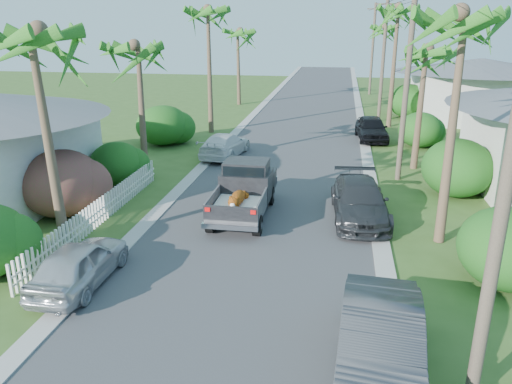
% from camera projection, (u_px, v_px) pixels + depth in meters
% --- Properties ---
extents(ground, '(120.00, 120.00, 0.00)m').
position_uv_depth(ground, '(224.00, 317.00, 12.87)').
color(ground, '#375520').
rests_on(ground, ground).
extents(road, '(8.00, 100.00, 0.02)m').
position_uv_depth(road, '(302.00, 126.00, 36.19)').
color(road, '#38383A').
rests_on(road, ground).
extents(curb_left, '(0.60, 100.00, 0.06)m').
position_uv_depth(curb_left, '(244.00, 124.00, 36.86)').
color(curb_left, '#A5A39E').
rests_on(curb_left, ground).
extents(curb_right, '(0.60, 100.00, 0.06)m').
position_uv_depth(curb_right, '(362.00, 128.00, 35.50)').
color(curb_right, '#A5A39E').
rests_on(curb_right, ground).
extents(pickup_truck, '(1.98, 5.12, 2.06)m').
position_uv_depth(pickup_truck, '(245.00, 188.00, 19.65)').
color(pickup_truck, black).
rests_on(pickup_truck, ground).
extents(parked_car_rn, '(2.00, 4.94, 1.59)m').
position_uv_depth(parked_car_rn, '(380.00, 346.00, 10.45)').
color(parked_car_rn, '#34363A').
rests_on(parked_car_rn, ground).
extents(parked_car_rm, '(2.38, 5.08, 1.43)m').
position_uv_depth(parked_car_rm, '(360.00, 201.00, 19.08)').
color(parked_car_rm, '#292B2D').
rests_on(parked_car_rm, ground).
extents(parked_car_rf, '(2.17, 4.56, 1.50)m').
position_uv_depth(parked_car_rf, '(372.00, 129.00, 31.82)').
color(parked_car_rf, black).
rests_on(parked_car_rf, ground).
extents(parked_car_ln, '(1.59, 3.88, 1.32)m').
position_uv_depth(parked_car_ln, '(79.00, 264.00, 14.25)').
color(parked_car_ln, '#B5B8BD').
rests_on(parked_car_ln, ground).
extents(parked_car_lf, '(2.40, 4.72, 1.31)m').
position_uv_depth(parked_car_lf, '(225.00, 145.00, 27.95)').
color(parked_car_lf, silver).
rests_on(parked_car_lf, ground).
extents(palm_l_a, '(4.40, 4.40, 8.20)m').
position_uv_depth(palm_l_a, '(33.00, 32.00, 14.40)').
color(palm_l_a, brown).
rests_on(palm_l_a, ground).
extents(palm_l_b, '(4.40, 4.40, 7.40)m').
position_uv_depth(palm_l_b, '(137.00, 46.00, 23.14)').
color(palm_l_b, brown).
rests_on(palm_l_b, ground).
extents(palm_l_c, '(4.40, 4.40, 9.20)m').
position_uv_depth(palm_l_c, '(208.00, 10.00, 31.77)').
color(palm_l_c, brown).
rests_on(palm_l_c, ground).
extents(palm_l_d, '(4.40, 4.40, 7.70)m').
position_uv_depth(palm_l_d, '(238.00, 31.00, 43.52)').
color(palm_l_d, brown).
rests_on(palm_l_d, ground).
extents(palm_r_a, '(4.40, 4.40, 8.70)m').
position_uv_depth(palm_r_a, '(467.00, 15.00, 15.07)').
color(palm_r_a, brown).
rests_on(palm_r_a, ground).
extents(palm_r_b, '(4.40, 4.40, 7.20)m').
position_uv_depth(palm_r_b, '(426.00, 50.00, 23.89)').
color(palm_r_b, brown).
rests_on(palm_r_b, ground).
extents(palm_r_c, '(4.40, 4.40, 9.40)m').
position_uv_depth(palm_r_c, '(399.00, 8.00, 33.52)').
color(palm_r_c, brown).
rests_on(palm_r_c, ground).
extents(palm_r_d, '(4.40, 4.40, 8.00)m').
position_uv_depth(palm_r_d, '(386.00, 27.00, 46.97)').
color(palm_r_d, brown).
rests_on(palm_r_d, ground).
extents(shrub_l_b, '(3.00, 3.30, 2.60)m').
position_uv_depth(shrub_l_b, '(62.00, 183.00, 19.28)').
color(shrub_l_b, '#A91841').
rests_on(shrub_l_b, ground).
extents(shrub_l_c, '(2.40, 2.64, 2.00)m').
position_uv_depth(shrub_l_c, '(116.00, 164.00, 23.04)').
color(shrub_l_c, '#1C4814').
rests_on(shrub_l_c, ground).
extents(shrub_l_d, '(3.20, 3.52, 2.40)m').
position_uv_depth(shrub_l_d, '(163.00, 125.00, 30.53)').
color(shrub_l_d, '#1C4814').
rests_on(shrub_l_d, ground).
extents(shrub_r_a, '(2.80, 3.08, 2.30)m').
position_uv_depth(shrub_r_a, '(509.00, 248.00, 14.10)').
color(shrub_r_a, '#1C4814').
rests_on(shrub_r_a, ground).
extents(shrub_r_b, '(3.00, 3.30, 2.50)m').
position_uv_depth(shrub_r_b, '(457.00, 168.00, 21.50)').
color(shrub_r_b, '#1C4814').
rests_on(shrub_r_b, ground).
extents(shrub_r_c, '(2.60, 2.86, 2.10)m').
position_uv_depth(shrub_r_c, '(420.00, 130.00, 30.00)').
color(shrub_r_c, '#1C4814').
rests_on(shrub_r_c, ground).
extents(shrub_r_d, '(3.20, 3.52, 2.60)m').
position_uv_depth(shrub_r_d, '(409.00, 101.00, 39.17)').
color(shrub_r_d, '#1C4814').
rests_on(shrub_r_d, ground).
extents(picket_fence, '(0.10, 11.00, 1.00)m').
position_uv_depth(picket_fence, '(102.00, 210.00, 18.79)').
color(picket_fence, white).
rests_on(picket_fence, ground).
extents(house_right_far, '(9.00, 8.00, 4.60)m').
position_uv_depth(house_right_far, '(478.00, 92.00, 38.12)').
color(house_right_far, silver).
rests_on(house_right_far, ground).
extents(utility_pole_a, '(1.60, 0.26, 9.00)m').
position_uv_depth(utility_pole_a, '(507.00, 182.00, 8.63)').
color(utility_pole_a, brown).
rests_on(utility_pole_a, ground).
extents(utility_pole_b, '(1.60, 0.26, 9.00)m').
position_uv_depth(utility_pole_b, '(407.00, 83.00, 22.62)').
color(utility_pole_b, brown).
rests_on(utility_pole_b, ground).
extents(utility_pole_c, '(1.60, 0.26, 9.00)m').
position_uv_depth(utility_pole_c, '(383.00, 59.00, 36.61)').
color(utility_pole_c, brown).
rests_on(utility_pole_c, ground).
extents(utility_pole_d, '(1.60, 0.26, 9.00)m').
position_uv_depth(utility_pole_d, '(373.00, 49.00, 50.60)').
color(utility_pole_d, brown).
rests_on(utility_pole_d, ground).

